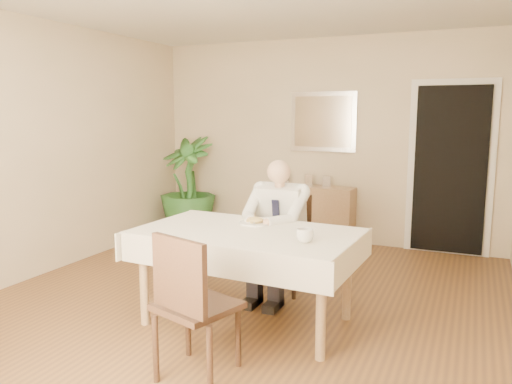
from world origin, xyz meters
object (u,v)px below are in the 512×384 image
at_px(coffee_mug, 305,236).
at_px(potted_palm, 188,186).
at_px(dining_table, 247,241).
at_px(sideboard, 318,215).
at_px(chair_far, 286,236).
at_px(chair_near, 190,299).
at_px(seated_man, 275,223).

height_order(coffee_mug, potted_palm, potted_palm).
height_order(dining_table, sideboard, dining_table).
bearing_deg(chair_far, potted_palm, 135.79).
distance_m(coffee_mug, sideboard, 2.91).
relative_size(chair_near, coffee_mug, 7.57).
bearing_deg(chair_near, seated_man, 109.72).
height_order(chair_far, coffee_mug, chair_far).
bearing_deg(chair_far, dining_table, -97.40).
height_order(dining_table, chair_near, chair_near).
height_order(coffee_mug, sideboard, coffee_mug).
distance_m(dining_table, chair_far, 0.90).
xyz_separation_m(seated_man, coffee_mug, (0.53, -0.76, 0.11)).
xyz_separation_m(chair_far, potted_palm, (-1.99, 1.49, 0.17)).
xyz_separation_m(dining_table, chair_near, (0.06, -0.95, -0.13)).
relative_size(coffee_mug, sideboard, 0.14).
bearing_deg(coffee_mug, sideboard, 104.76).
distance_m(chair_near, potted_palm, 3.91).
relative_size(coffee_mug, potted_palm, 0.09).
xyz_separation_m(chair_near, potted_palm, (-2.05, 3.32, 0.14)).
xyz_separation_m(chair_far, chair_near, (0.06, -1.83, 0.03)).
relative_size(chair_far, chair_near, 0.95).
xyz_separation_m(dining_table, potted_palm, (-1.99, 2.37, 0.00)).
bearing_deg(seated_man, coffee_mug, -55.04).
xyz_separation_m(chair_far, sideboard, (-0.20, 1.74, -0.14)).
bearing_deg(potted_palm, chair_near, -58.34).
relative_size(seated_man, potted_palm, 0.93).
height_order(dining_table, seated_man, seated_man).
bearing_deg(potted_palm, coffee_mug, -45.17).
bearing_deg(seated_man, potted_palm, 138.24).
bearing_deg(dining_table, coffee_mug, -14.52).
bearing_deg(potted_palm, chair_far, -36.81).
bearing_deg(seated_man, chair_near, -87.92).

